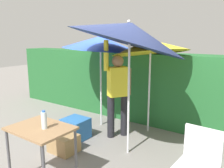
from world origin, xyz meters
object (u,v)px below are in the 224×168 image
object	(u,v)px
umbrella_yellow	(150,47)
chair_plastic	(198,162)
cooler_box	(76,128)
crate_cardboard	(64,143)
umbrella_orange	(129,33)
umbrella_rainbow	(101,43)
bottle_water	(44,120)
folding_table	(41,134)
person_vendor	(118,90)

from	to	relation	value
umbrella_yellow	chair_plastic	xyz separation A→B (m)	(1.41, -1.55, -1.24)
cooler_box	crate_cardboard	xyz separation A→B (m)	(0.20, -0.51, -0.05)
umbrella_orange	crate_cardboard	xyz separation A→B (m)	(-0.89, -0.63, -1.84)
umbrella_rainbow	chair_plastic	size ratio (longest dim) A/B	2.28
umbrella_orange	bottle_water	bearing A→B (deg)	-106.49
cooler_box	bottle_water	bearing A→B (deg)	-61.31
umbrella_yellow	bottle_water	size ratio (longest dim) A/B	8.49
umbrella_yellow	bottle_water	xyz separation A→B (m)	(-0.30, -2.35, -0.85)
chair_plastic	folding_table	distance (m)	1.97
chair_plastic	crate_cardboard	bearing A→B (deg)	-178.65
bottle_water	folding_table	bearing A→B (deg)	-177.19
umbrella_yellow	chair_plastic	bearing A→B (deg)	-47.69
chair_plastic	umbrella_orange	bearing A→B (deg)	156.14
person_vendor	umbrella_yellow	bearing A→B (deg)	54.80
crate_cardboard	umbrella_rainbow	bearing A→B (deg)	99.53
bottle_water	umbrella_rainbow	bearing A→B (deg)	108.68
folding_table	umbrella_orange	bearing A→B (deg)	70.70
umbrella_rainbow	crate_cardboard	distance (m)	2.15
chair_plastic	cooler_box	xyz separation A→B (m)	(-2.40, 0.45, -0.31)
folding_table	bottle_water	xyz separation A→B (m)	(0.08, 0.00, 0.21)
umbrella_rainbow	folding_table	bearing A→B (deg)	-73.24
person_vendor	bottle_water	bearing A→B (deg)	-87.30
umbrella_yellow	folding_table	xyz separation A→B (m)	(-0.37, -2.36, -1.06)
umbrella_rainbow	crate_cardboard	size ratio (longest dim) A/B	4.43
chair_plastic	cooler_box	distance (m)	2.46
chair_plastic	umbrella_yellow	bearing A→B (deg)	132.31
umbrella_rainbow	umbrella_yellow	xyz separation A→B (m)	(1.01, 0.26, -0.07)
umbrella_orange	person_vendor	size ratio (longest dim) A/B	1.33
umbrella_yellow	umbrella_rainbow	bearing A→B (deg)	-165.73
cooler_box	bottle_water	distance (m)	1.60
umbrella_rainbow	chair_plastic	distance (m)	3.04
chair_plastic	bottle_water	bearing A→B (deg)	-154.89
chair_plastic	folding_table	xyz separation A→B (m)	(-1.79, -0.81, 0.18)
chair_plastic	umbrella_rainbow	bearing A→B (deg)	151.83
umbrella_orange	cooler_box	xyz separation A→B (m)	(-1.10, -0.12, -1.79)
person_vendor	folding_table	world-z (taller)	person_vendor
person_vendor	crate_cardboard	size ratio (longest dim) A/B	4.11
umbrella_yellow	crate_cardboard	xyz separation A→B (m)	(-0.78, -1.60, -1.60)
umbrella_yellow	folding_table	world-z (taller)	umbrella_yellow
folding_table	crate_cardboard	bearing A→B (deg)	118.36
cooler_box	umbrella_yellow	bearing A→B (deg)	48.09
umbrella_yellow	crate_cardboard	world-z (taller)	umbrella_yellow
cooler_box	crate_cardboard	bearing A→B (deg)	-68.00
umbrella_yellow	folding_table	size ratio (longest dim) A/B	2.55
umbrella_rainbow	chair_plastic	world-z (taller)	umbrella_rainbow
umbrella_orange	chair_plastic	bearing A→B (deg)	-23.86
umbrella_orange	umbrella_yellow	size ratio (longest dim) A/B	1.23
person_vendor	umbrella_rainbow	bearing A→B (deg)	155.26
person_vendor	bottle_water	world-z (taller)	person_vendor
umbrella_orange	umbrella_yellow	xyz separation A→B (m)	(-0.11, 0.98, -0.24)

